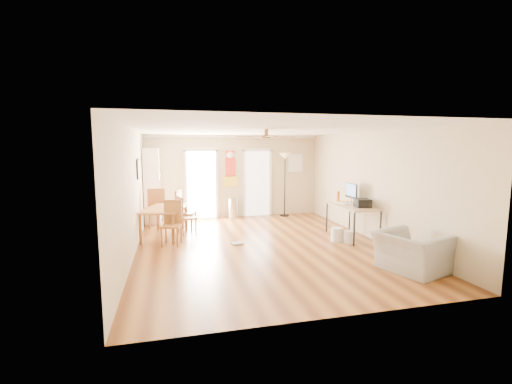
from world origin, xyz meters
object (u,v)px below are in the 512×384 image
object	(u,v)px
bookshelf	(152,186)
wastebasket_b	(350,237)
trash_can	(233,208)
armchair	(411,252)
dining_table	(165,222)
computer_desk	(352,221)
wastebasket_a	(337,235)
dining_chair_right_a	(186,211)
dining_chair_near	(171,223)
dining_chair_right_b	(187,216)
printer	(363,203)
dining_chair_far	(157,208)
torchiere_lamp	(285,185)

from	to	relation	value
bookshelf	wastebasket_b	xyz separation A→B (m)	(4.53, -3.48, -0.95)
trash_can	armchair	xyz separation A→B (m)	(2.25, -5.48, 0.04)
dining_table	computer_desk	size ratio (longest dim) A/B	0.98
bookshelf	wastebasket_a	size ratio (longest dim) A/B	6.69
dining_chair_right_a	wastebasket_a	world-z (taller)	dining_chair_right_a
dining_chair_near	wastebasket_b	world-z (taller)	dining_chair_near
dining_table	dining_chair_right_b	world-z (taller)	dining_chair_right_b
dining_chair_right_b	printer	world-z (taller)	printer
dining_chair_right_b	wastebasket_b	world-z (taller)	dining_chair_right_b
dining_chair_near	wastebasket_a	distance (m)	3.86
dining_chair_far	armchair	bearing A→B (deg)	134.54
dining_chair_near	armchair	xyz separation A→B (m)	(4.15, -2.77, -0.15)
dining_chair_right_a	dining_chair_near	world-z (taller)	dining_chair_right_a
dining_chair_right_a	torchiere_lamp	distance (m)	3.51
computer_desk	wastebasket_a	distance (m)	0.64
computer_desk	wastebasket_b	distance (m)	0.61
dining_chair_right_b	printer	size ratio (longest dim) A/B	2.52
trash_can	printer	world-z (taller)	printer
dining_chair_far	trash_can	size ratio (longest dim) A/B	1.76
trash_can	wastebasket_a	world-z (taller)	trash_can
dining_chair_right_b	torchiere_lamp	xyz separation A→B (m)	(3.20, 1.73, 0.53)
dining_table	wastebasket_b	distance (m)	4.48
dining_chair_far	wastebasket_b	size ratio (longest dim) A/B	3.81
dining_chair_right_a	wastebasket_b	size ratio (longest dim) A/B	3.72
trash_can	computer_desk	size ratio (longest dim) A/B	0.42
dining_chair_far	trash_can	world-z (taller)	dining_chair_far
dining_chair_right_b	printer	bearing A→B (deg)	-127.31
trash_can	printer	bearing A→B (deg)	-52.55
computer_desk	wastebasket_a	size ratio (longest dim) A/B	4.55
dining_table	armchair	bearing A→B (deg)	-39.73
bookshelf	wastebasket_a	bearing A→B (deg)	-53.70
dining_table	dining_chair_near	xyz separation A→B (m)	(0.15, -0.80, 0.14)
dining_chair_right_b	armchair	xyz separation A→B (m)	(3.75, -3.71, -0.13)
armchair	printer	bearing A→B (deg)	-24.99
dining_chair_far	dining_table	bearing A→B (deg)	101.76
computer_desk	wastebasket_a	xyz separation A→B (m)	(-0.53, -0.27, -0.24)
bookshelf	dining_table	world-z (taller)	bookshelf
dining_chair_right_b	wastebasket_b	size ratio (longest dim) A/B	3.33
bookshelf	wastebasket_b	size ratio (longest dim) A/B	7.55
dining_chair_right_a	trash_can	world-z (taller)	dining_chair_right_a
dining_chair_right_b	wastebasket_a	xyz separation A→B (m)	(3.40, -1.56, -0.32)
trash_can	wastebasket_b	xyz separation A→B (m)	(2.12, -3.54, -0.17)
armchair	dining_table	bearing A→B (deg)	33.19
dining_chair_right_a	dining_chair_near	xyz separation A→B (m)	(-0.40, -1.32, -0.04)
bookshelf	dining_chair_far	world-z (taller)	bookshelf
dining_chair_near	dining_chair_far	world-z (taller)	dining_chair_far
dining_chair_far	bookshelf	bearing A→B (deg)	-78.90
dining_chair_right_b	dining_chair_near	world-z (taller)	dining_chair_near
bookshelf	dining_chair_right_a	xyz separation A→B (m)	(0.91, -1.34, -0.56)
dining_chair_right_b	dining_chair_right_a	bearing A→B (deg)	-16.30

